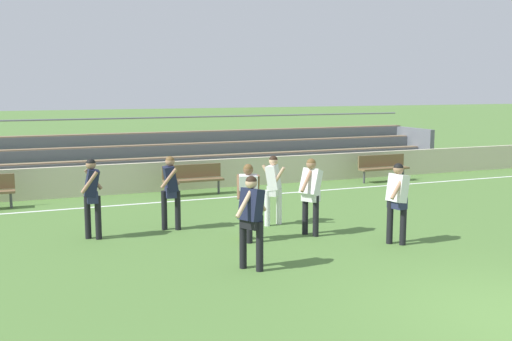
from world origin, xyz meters
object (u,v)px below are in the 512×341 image
(player_white_dropping_back, at_px, (311,190))
(player_white_wide_right, at_px, (248,196))
(bench_centre_sideline, at_px, (193,177))
(player_dark_trailing_run, at_px, (171,186))
(bench_near_bin, at_px, (383,166))
(player_dark_pressing_high, at_px, (251,214))
(bleacher_stand, at_px, (162,154))
(player_white_deep_cover, at_px, (397,196))
(player_dark_challenging, at_px, (92,191))
(player_white_wide_left, at_px, (273,184))
(soccer_ball, at_px, (244,234))

(player_white_dropping_back, bearing_deg, player_white_wide_right, 178.36)
(bench_centre_sideline, distance_m, player_dark_trailing_run, 4.39)
(bench_near_bin, bearing_deg, player_dark_trailing_run, -154.22)
(player_dark_pressing_high, bearing_deg, bleacher_stand, 84.90)
(player_dark_pressing_high, distance_m, player_white_wide_right, 1.95)
(player_white_dropping_back, height_order, player_white_deep_cover, player_white_dropping_back)
(player_white_dropping_back, distance_m, player_dark_challenging, 4.63)
(bleacher_stand, xyz_separation_m, bench_near_bin, (6.79, -3.43, -0.31))
(bench_centre_sideline, bearing_deg, player_dark_trailing_run, -112.51)
(player_dark_trailing_run, bearing_deg, player_dark_challenging, -174.09)
(player_dark_challenging, height_order, player_white_deep_cover, player_dark_challenging)
(bleacher_stand, distance_m, player_dark_trailing_run, 7.63)
(bench_centre_sideline, height_order, player_white_deep_cover, player_white_deep_cover)
(player_white_dropping_back, bearing_deg, player_white_deep_cover, -45.78)
(player_white_wide_left, bearing_deg, bench_centre_sideline, 98.19)
(player_white_wide_right, bearing_deg, bench_centre_sideline, 85.63)
(bench_near_bin, xyz_separation_m, player_white_wide_right, (-7.10, -5.62, 0.42))
(player_dark_challenging, xyz_separation_m, player_dark_trailing_run, (1.73, 0.18, -0.03))
(bench_centre_sideline, relative_size, player_white_wide_right, 1.11)
(player_dark_trailing_run, bearing_deg, player_white_wide_right, -52.03)
(bench_centre_sideline, xyz_separation_m, player_white_dropping_back, (1.00, -5.66, 0.45))
(player_white_deep_cover, height_order, soccer_ball, player_white_deep_cover)
(bleacher_stand, xyz_separation_m, player_white_deep_cover, (2.40, -10.42, 0.14))
(bench_near_bin, xyz_separation_m, player_dark_challenging, (-10.07, -4.21, 0.48))
(player_white_wide_left, distance_m, player_white_dropping_back, 1.25)
(bleacher_stand, distance_m, bench_near_bin, 7.62)
(bench_centre_sideline, relative_size, player_dark_trailing_run, 1.08)
(player_white_deep_cover, xyz_separation_m, player_dark_trailing_run, (-3.95, 2.95, -0.00))
(player_white_dropping_back, xyz_separation_m, player_white_wide_right, (-1.43, 0.04, -0.04))
(player_white_wide_right, xyz_separation_m, player_dark_trailing_run, (-1.24, 1.59, 0.03))
(bench_centre_sideline, bearing_deg, soccer_ball, -94.59)
(bleacher_stand, relative_size, player_dark_challenging, 12.43)
(player_white_dropping_back, height_order, player_dark_pressing_high, player_white_dropping_back)
(bench_near_bin, height_order, player_dark_challenging, player_dark_challenging)
(player_dark_pressing_high, xyz_separation_m, player_white_deep_cover, (3.37, 0.47, -0.00))
(player_white_wide_right, distance_m, player_dark_trailing_run, 2.02)
(bench_near_bin, relative_size, player_dark_challenging, 1.05)
(soccer_ball, bearing_deg, player_white_wide_left, 40.94)
(player_white_wide_left, relative_size, player_dark_pressing_high, 0.97)
(player_white_dropping_back, distance_m, player_dark_pressing_high, 2.75)
(player_white_wide_left, relative_size, soccer_ball, 7.39)
(player_dark_pressing_high, xyz_separation_m, player_white_wide_right, (0.66, 1.83, -0.03))
(player_white_wide_left, relative_size, player_white_wide_right, 1.00)
(player_white_wide_left, height_order, player_dark_pressing_high, player_dark_pressing_high)
(player_dark_challenging, xyz_separation_m, player_white_wide_right, (2.97, -1.41, -0.06))
(player_white_dropping_back, height_order, player_white_wide_right, player_white_dropping_back)
(player_white_dropping_back, distance_m, player_dark_trailing_run, 3.13)
(player_white_wide_left, height_order, player_white_deep_cover, player_white_deep_cover)
(player_white_wide_left, xyz_separation_m, player_dark_challenging, (-4.04, 0.26, 0.06))
(player_dark_pressing_high, height_order, soccer_ball, player_dark_pressing_high)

